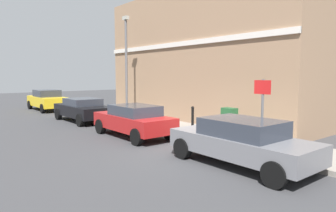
# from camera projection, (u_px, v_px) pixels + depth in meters

# --- Properties ---
(ground) EXTENTS (80.00, 80.00, 0.00)m
(ground) POSITION_uv_depth(u_px,v_px,m) (195.00, 149.00, 10.54)
(ground) COLOR #38383A
(sidewalk) EXTENTS (2.50, 30.00, 0.15)m
(sidewalk) POSITION_uv_depth(u_px,v_px,m) (144.00, 121.00, 16.39)
(sidewalk) COLOR gray
(sidewalk) RESTS_ON ground
(corner_building) EXTENTS (6.66, 13.24, 7.15)m
(corner_building) POSITION_uv_depth(u_px,v_px,m) (220.00, 58.00, 17.80)
(corner_building) COLOR #937256
(corner_building) RESTS_ON ground
(car_grey) EXTENTS (1.86, 4.28, 1.35)m
(car_grey) POSITION_uv_depth(u_px,v_px,m) (241.00, 141.00, 8.56)
(car_grey) COLOR slate
(car_grey) RESTS_ON ground
(car_red) EXTENTS (1.78, 4.02, 1.34)m
(car_red) POSITION_uv_depth(u_px,v_px,m) (134.00, 120.00, 12.60)
(car_red) COLOR maroon
(car_red) RESTS_ON ground
(car_black) EXTENTS (1.93, 4.18, 1.29)m
(car_black) POSITION_uv_depth(u_px,v_px,m) (83.00, 109.00, 16.77)
(car_black) COLOR black
(car_black) RESTS_ON ground
(car_yellow) EXTENTS (1.82, 4.30, 1.50)m
(car_yellow) POSITION_uv_depth(u_px,v_px,m) (47.00, 100.00, 22.04)
(car_yellow) COLOR gold
(car_yellow) RESTS_ON ground
(utility_cabinet) EXTENTS (0.46, 0.61, 1.15)m
(utility_cabinet) POSITION_uv_depth(u_px,v_px,m) (229.00, 124.00, 11.84)
(utility_cabinet) COLOR #1E4C28
(utility_cabinet) RESTS_ON sidewalk
(bollard_near_cabinet) EXTENTS (0.14, 0.14, 1.04)m
(bollard_near_cabinet) POSITION_uv_depth(u_px,v_px,m) (193.00, 117.00, 13.58)
(bollard_near_cabinet) COLOR black
(bollard_near_cabinet) RESTS_ON sidewalk
(bollard_far_kerb) EXTENTS (0.14, 0.14, 1.04)m
(bollard_far_kerb) POSITION_uv_depth(u_px,v_px,m) (149.00, 115.00, 14.24)
(bollard_far_kerb) COLOR black
(bollard_far_kerb) RESTS_ON sidewalk
(street_sign) EXTENTS (0.08, 0.60, 2.30)m
(street_sign) POSITION_uv_depth(u_px,v_px,m) (262.00, 104.00, 9.53)
(street_sign) COLOR #59595B
(street_sign) RESTS_ON sidewalk
(lamppost) EXTENTS (0.20, 0.44, 5.72)m
(lamppost) POSITION_uv_depth(u_px,v_px,m) (126.00, 62.00, 17.19)
(lamppost) COLOR #59595B
(lamppost) RESTS_ON sidewalk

